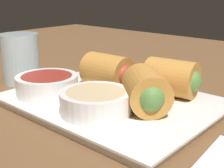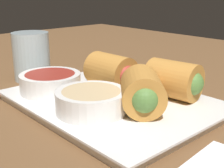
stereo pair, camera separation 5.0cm
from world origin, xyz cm
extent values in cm
cube|color=brown|center=(0.00, 0.00, 1.00)|extent=(180.00, 140.00, 2.00)
cube|color=white|center=(2.90, 1.19, 2.60)|extent=(29.64, 22.60, 1.20)
cube|color=white|center=(2.90, 1.19, 3.35)|extent=(30.83, 23.51, 0.30)
cylinder|color=#C68438|center=(6.98, -2.21, 6.36)|extent=(7.75, 5.92, 5.72)
sphere|color=#B23D2D|center=(4.04, -2.29, 6.36)|extent=(3.72, 3.72, 3.72)
cylinder|color=#C68438|center=(-3.57, 1.52, 6.36)|extent=(9.48, 9.33, 5.72)
sphere|color=#56843D|center=(-5.77, 3.48, 6.36)|extent=(3.72, 3.72, 3.72)
cylinder|color=#C68438|center=(-2.98, -6.08, 6.36)|extent=(8.29, 6.66, 5.72)
sphere|color=#56843D|center=(-5.90, -6.46, 6.36)|extent=(3.72, 3.72, 3.72)
cylinder|color=white|center=(0.80, 6.84, 5.01)|extent=(9.76, 9.76, 3.01)
cylinder|color=#DBBC89|center=(0.80, 6.84, 6.24)|extent=(8.01, 8.01, 0.54)
cylinder|color=white|center=(11.96, 6.46, 5.01)|extent=(9.76, 9.76, 3.01)
cylinder|color=maroon|center=(11.96, 6.46, 6.24)|extent=(8.01, 8.01, 0.54)
cylinder|color=silver|center=(12.32, -15.94, 2.25)|extent=(11.77, 0.51, 0.50)
ellipsoid|color=silver|center=(1.14, -15.95, 2.74)|extent=(4.28, 3.30, 1.48)
cylinder|color=silver|center=(24.96, 2.75, 6.71)|extent=(7.15, 7.15, 9.41)
camera|label=1|loc=(-27.00, 34.78, 19.92)|focal=50.00mm
camera|label=2|loc=(-30.55, 31.24, 19.92)|focal=50.00mm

